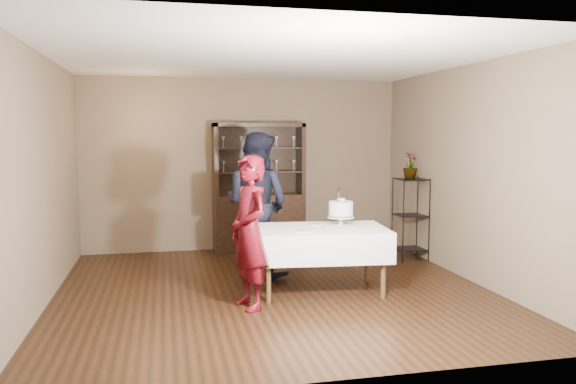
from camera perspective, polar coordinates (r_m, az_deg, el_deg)
The scene contains 14 objects.
floor at distance 6.74m, azimuth -1.48°, elevation -9.92°, with size 5.00×5.00×0.00m, color black.
ceiling at distance 6.53m, azimuth -1.55°, elevation 13.50°, with size 5.00×5.00×0.00m, color white.
back_wall at distance 8.96m, azimuth -4.55°, elevation 2.80°, with size 5.00×0.02×2.70m, color #75654B.
wall_left at distance 6.51m, azimuth -23.69°, elevation 1.11°, with size 0.02×5.00×2.70m, color #75654B.
wall_right at distance 7.39m, azimuth 17.91°, elevation 1.85°, with size 0.02×5.00×2.70m, color #75654B.
china_hutch at distance 8.81m, azimuth -3.00°, elevation -1.73°, with size 1.40×0.48×2.00m.
plant_etagere at distance 8.42m, azimuth 12.34°, elevation -2.31°, with size 0.42×0.42×1.20m.
cake_table at distance 6.56m, azimuth 3.38°, elevation -5.18°, with size 1.60×1.08×0.75m.
woman at distance 5.92m, azimuth -3.94°, elevation -4.09°, with size 0.59×0.39×1.62m, color #37050D.
man at distance 7.24m, azimuth -3.22°, elevation -1.28°, with size 0.90×0.70×1.86m, color black.
cake at distance 6.71m, azimuth 5.39°, elevation -1.86°, with size 0.32×0.32×0.45m.
plate_near at distance 6.28m, azimuth 1.65°, elevation -3.95°, with size 0.20×0.20×0.01m, color silver.
plate_far at distance 6.72m, azimuth 2.84°, elevation -3.30°, with size 0.16×0.16×0.01m, color silver.
potted_plant at distance 8.36m, azimuth 12.31°, elevation 2.63°, with size 0.21×0.21×0.38m, color #486A32.
Camera 1 is at (-1.22, -6.36, 1.85)m, focal length 35.00 mm.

